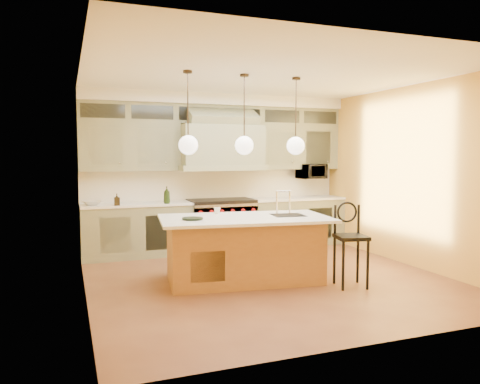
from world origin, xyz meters
name	(u,v)px	position (x,y,z in m)	size (l,w,h in m)	color
floor	(267,279)	(0.00, 0.00, 0.00)	(5.00, 5.00, 0.00)	brown
ceiling	(268,75)	(0.00, 0.00, 2.90)	(5.00, 5.00, 0.00)	white
wall_back	(215,172)	(0.00, 2.50, 1.45)	(5.00, 5.00, 0.00)	gold
wall_front	(377,192)	(0.00, -2.50, 1.45)	(5.00, 5.00, 0.00)	gold
wall_left	(83,182)	(-2.50, 0.00, 1.45)	(5.00, 5.00, 0.00)	gold
wall_right	(410,176)	(2.50, 0.00, 1.45)	(5.00, 5.00, 0.00)	gold
back_cabinetry	(220,174)	(0.00, 2.23, 1.43)	(5.00, 0.77, 2.90)	gray
range	(221,224)	(0.00, 2.14, 0.49)	(1.20, 0.74, 0.96)	silver
kitchen_island	(245,248)	(-0.35, 0.02, 0.47)	(2.49, 1.54, 1.35)	#9C6837
counter_stool	(350,239)	(0.91, -0.73, 0.65)	(0.48, 0.48, 1.14)	black
microwave	(311,171)	(1.95, 2.25, 1.45)	(0.54, 0.37, 0.30)	black
oil_bottle_a	(167,195)	(-1.07, 1.92, 1.09)	(0.12, 0.12, 0.30)	black
oil_bottle_b	(117,200)	(-1.91, 1.92, 1.04)	(0.09, 0.09, 0.20)	black
fruit_bowl	(92,203)	(-2.30, 2.15, 0.98)	(0.32, 0.32, 0.08)	beige
cup	(217,211)	(-0.61, 0.46, 0.97)	(0.10, 0.10, 0.09)	silver
pendant_left	(188,143)	(-1.15, 0.02, 1.95)	(0.26, 0.26, 1.11)	#2D2319
pendant_center	(244,143)	(-0.35, 0.02, 1.95)	(0.26, 0.26, 1.11)	#2D2319
pendant_right	(296,144)	(0.45, 0.02, 1.95)	(0.26, 0.26, 1.11)	#2D2319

